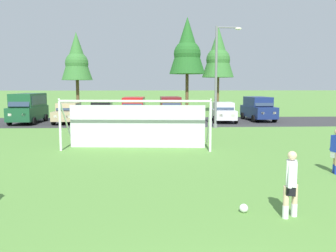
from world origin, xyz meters
TOP-DOWN VIEW (x-y plane):
  - ground_plane at (0.00, 15.00)m, footprint 400.00×400.00m
  - parking_lot_strip at (0.00, 27.08)m, footprint 52.00×8.40m
  - soccer_ball at (1.25, 5.04)m, footprint 0.22×0.22m
  - soccer_goal at (-1.85, 14.14)m, footprint 7.55×2.52m
  - player_striker_near at (2.28, 4.67)m, footprint 0.41×0.69m
  - parked_car_slot_far_left at (-11.56, 26.43)m, footprint 2.25×4.83m
  - parked_car_slot_left at (-8.18, 26.34)m, footprint 2.11×4.24m
  - parked_car_slot_center_left at (-5.62, 28.17)m, footprint 2.04×4.20m
  - parked_car_slot_center at (-2.67, 27.11)m, footprint 2.29×4.68m
  - parked_car_slot_center_right at (0.60, 28.04)m, footprint 2.22×4.64m
  - parked_car_slot_right at (5.19, 26.66)m, footprint 2.26×4.31m
  - parked_car_slot_far_right at (8.59, 27.66)m, footprint 2.38×4.72m
  - tree_left_edge at (-9.50, 36.43)m, footprint 3.42×3.42m
  - tree_mid_left at (2.91, 36.02)m, footprint 4.05×4.05m
  - tree_center_back at (6.72, 37.59)m, footprint 3.73×3.73m
  - street_lamp at (3.89, 22.49)m, footprint 2.00×0.32m

SIDE VIEW (x-z plane):
  - ground_plane at x=0.00m, z-range 0.00..0.00m
  - parking_lot_strip at x=0.00m, z-range 0.00..0.01m
  - soccer_ball at x=1.25m, z-range 0.00..0.22m
  - player_striker_near at x=2.28m, z-range 0.00..1.64m
  - parked_car_slot_left at x=-8.18m, z-range 0.02..1.74m
  - parked_car_slot_center_left at x=-5.62m, z-range 0.02..1.74m
  - parked_car_slot_right at x=5.19m, z-range 0.02..1.74m
  - parked_car_slot_center at x=-2.67m, z-range 0.03..2.19m
  - parked_car_slot_center_right at x=0.60m, z-range 0.03..2.19m
  - parked_car_slot_far_right at x=8.59m, z-range 0.03..2.19m
  - soccer_goal at x=-1.85m, z-range 0.01..2.58m
  - parked_car_slot_far_left at x=-11.56m, z-range 0.08..2.60m
  - street_lamp at x=3.89m, z-range 0.14..7.67m
  - tree_left_edge at x=-9.50m, z-range 1.70..10.82m
  - tree_center_back at x=6.72m, z-range 1.86..11.81m
  - tree_mid_left at x=2.91m, z-range 2.02..12.81m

